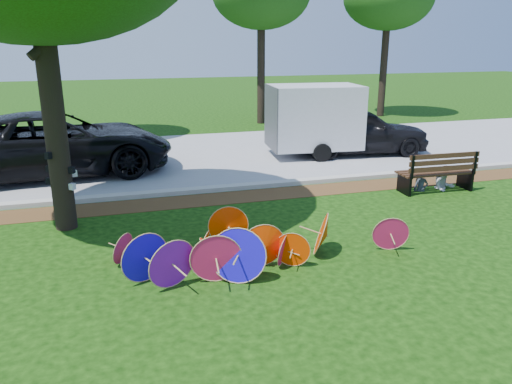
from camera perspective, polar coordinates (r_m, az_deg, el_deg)
The scene contains 11 objects.
ground at distance 8.43m, azimuth 0.53°, elevation -10.02°, with size 90.00×90.00×0.00m, color black.
mulch_strip at distance 12.49m, azimuth -5.40°, elevation -0.87°, with size 90.00×1.00×0.01m, color #472D16.
curb at distance 13.13m, azimuth -5.99°, elevation 0.27°, with size 90.00×0.30×0.12m, color #B7B5AD.
street at distance 17.11m, azimuth -8.51°, elevation 3.97°, with size 90.00×8.00×0.01m, color gray.
parasol_pile at distance 8.64m, azimuth -2.31°, elevation -6.41°, with size 5.45×1.85×0.96m.
black_van at distance 15.70m, azimuth -21.82°, elevation 5.14°, with size 3.04×6.59×1.83m, color black.
dark_pickup at distance 17.67m, azimuth 11.59°, elevation 6.88°, with size 1.90×4.73×1.61m, color black.
cargo_trailer at distance 17.07m, azimuth 6.70°, elevation 8.56°, with size 2.96×1.87×2.67m, color silver.
park_bench at distance 13.88m, azimuth 19.78°, elevation 2.28°, with size 2.03×0.77×1.06m, color black, non-canonical shape.
person_left at distance 13.72m, azimuth 18.46°, elevation 2.23°, with size 0.38×0.25×1.05m, color #3B4351.
person_right at distance 14.10m, azimuth 20.86°, elevation 2.80°, with size 0.61×0.48×1.26m, color silver.
Camera 1 is at (-2.16, -7.18, 3.85)m, focal length 35.00 mm.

